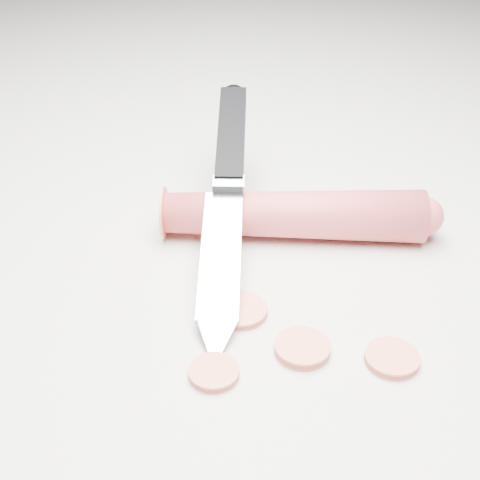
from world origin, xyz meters
The scene contains 9 objects.
ground centered at (0.00, 0.00, 0.00)m, with size 2.40×2.40×0.00m, color silver.
carrot centered at (-0.02, 0.03, 0.02)m, with size 0.04×0.04×0.21m, color #D34046.
carrot_slice_0 centered at (-0.01, -0.08, 0.00)m, with size 0.04×0.04×0.01m, color #EC764E.
carrot_slice_1 centered at (-0.09, 0.00, 0.00)m, with size 0.03×0.03×0.01m, color #EC764E.
carrot_slice_2 centered at (0.05, -0.09, 0.00)m, with size 0.04×0.04×0.01m, color #EC764E.
carrot_slice_3 centered at (0.01, -0.14, 0.00)m, with size 0.03×0.03×0.01m, color #EC764E.
carrot_slice_4 centered at (0.10, -0.07, 0.00)m, with size 0.04×0.04×0.01m, color #EC764E.
carrot_slice_5 centered at (-0.07, -0.01, 0.00)m, with size 0.03×0.03×0.01m, color #EC764E.
kitchen_knife centered at (-0.06, -0.01, 0.04)m, with size 0.17×0.26×0.09m, color silver, non-canonical shape.
Camera 1 is at (0.19, -0.39, 0.31)m, focal length 50.00 mm.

